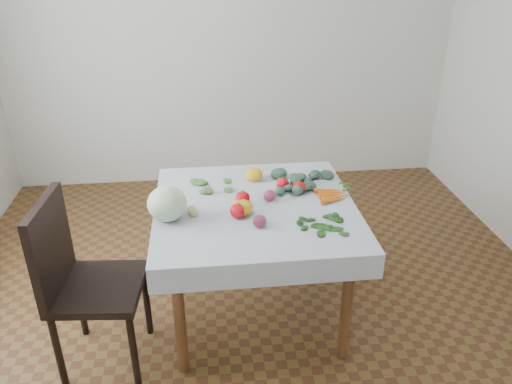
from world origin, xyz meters
TOP-DOWN VIEW (x-y plane):
  - ground at (0.00, 0.00)m, footprint 4.00×4.00m
  - back_wall at (0.00, 2.00)m, footprint 4.00×0.04m
  - table at (0.00, 0.00)m, footprint 1.00×1.00m
  - tablecloth at (0.00, 0.00)m, footprint 1.12×1.12m
  - chair at (-0.94, -0.29)m, footprint 0.48×0.48m
  - cabbage at (-0.48, -0.10)m, footprint 0.27×0.27m
  - tomato_a at (-0.07, 0.03)m, footprint 0.09×0.09m
  - tomato_b at (0.19, 0.19)m, footprint 0.10×0.10m
  - tomato_c at (-0.11, -0.12)m, footprint 0.11×0.11m
  - tomato_d at (0.28, 0.13)m, footprint 0.08×0.08m
  - heirloom_back at (0.03, 0.32)m, footprint 0.12×0.12m
  - heirloom_front at (-0.08, -0.10)m, footprint 0.14×0.14m
  - onion_a at (0.09, 0.05)m, footprint 0.10×0.10m
  - onion_b at (-0.00, -0.24)m, footprint 0.09×0.09m
  - tomatillo_cluster at (-0.39, -0.06)m, footprint 0.10×0.12m
  - carrot_bunch at (0.47, 0.04)m, footprint 0.19×0.18m
  - kale_bunch at (0.32, 0.22)m, footprint 0.32×0.30m
  - basil_bunch at (0.31, -0.27)m, footprint 0.26×0.21m
  - dill_bunch at (-0.24, 0.26)m, footprint 0.24×0.18m

SIDE VIEW (x-z plane):
  - ground at x=0.00m, z-range 0.00..0.00m
  - chair at x=-0.94m, z-range 0.07..1.06m
  - table at x=0.00m, z-range 0.28..1.03m
  - tablecloth at x=0.00m, z-range 0.75..0.76m
  - basil_bunch at x=0.31m, z-range 0.76..0.77m
  - dill_bunch at x=-0.24m, z-range 0.76..0.78m
  - carrot_bunch at x=0.47m, z-range 0.76..0.78m
  - kale_bunch at x=0.32m, z-range 0.76..0.80m
  - tomatillo_cluster at x=-0.39m, z-range 0.76..0.80m
  - onion_a at x=0.09m, z-range 0.76..0.82m
  - onion_b at x=0.00m, z-range 0.76..0.82m
  - tomato_b at x=0.19m, z-range 0.76..0.82m
  - tomato_d at x=0.28m, z-range 0.76..0.82m
  - tomato_a at x=-0.07m, z-range 0.76..0.83m
  - heirloom_back at x=0.03m, z-range 0.76..0.84m
  - tomato_c at x=-0.11m, z-range 0.76..0.84m
  - heirloom_front at x=-0.08m, z-range 0.76..0.84m
  - cabbage at x=-0.48m, z-range 0.76..0.94m
  - back_wall at x=0.00m, z-range 0.00..2.70m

